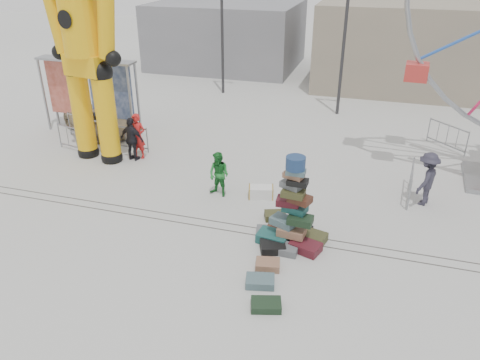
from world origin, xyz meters
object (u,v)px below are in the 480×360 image
(lamp_post_right, at_px, (348,25))
(banner_scaffold, at_px, (88,78))
(barricade_dummy_c, at_px, (126,138))
(pedestrian_black, at_px, (132,139))
(barricade_wheel_front, at_px, (411,183))
(suitcase_tower, at_px, (293,220))
(steamer_trunk, at_px, (261,192))
(barricade_dummy_b, at_px, (76,140))
(pedestrian_grey, at_px, (427,179))
(lamp_post_left, at_px, (223,14))
(barricade_dummy_a, at_px, (84,128))
(crash_test_dummy, at_px, (85,49))
(barricade_wheel_back, at_px, (447,136))
(pedestrian_red, at_px, (138,136))
(pedestrian_green, at_px, (219,175))

(lamp_post_right, bearing_deg, banner_scaffold, -150.97)
(barricade_dummy_c, xyz_separation_m, pedestrian_black, (0.79, -0.82, 0.35))
(barricade_wheel_front, bearing_deg, lamp_post_right, 25.17)
(suitcase_tower, xyz_separation_m, steamer_trunk, (-1.57, 2.45, -0.58))
(steamer_trunk, height_order, barricade_dummy_b, barricade_dummy_b)
(steamer_trunk, distance_m, pedestrian_grey, 5.58)
(lamp_post_left, distance_m, banner_scaffold, 9.07)
(lamp_post_left, relative_size, barricade_dummy_a, 4.00)
(crash_test_dummy, height_order, barricade_wheel_front, crash_test_dummy)
(crash_test_dummy, xyz_separation_m, banner_scaffold, (-1.93, 2.66, -1.91))
(banner_scaffold, relative_size, barricade_dummy_c, 2.36)
(barricade_dummy_a, xyz_separation_m, pedestrian_grey, (14.46, -1.84, 0.39))
(barricade_wheel_front, height_order, pedestrian_grey, pedestrian_grey)
(barricade_dummy_c, bearing_deg, lamp_post_right, 40.45)
(lamp_post_right, xyz_separation_m, barricade_dummy_a, (-10.70, -6.99, -3.93))
(lamp_post_left, bearing_deg, pedestrian_grey, -45.19)
(suitcase_tower, xyz_separation_m, banner_scaffold, (-10.74, 6.45, 1.78))
(barricade_wheel_back, relative_size, pedestrian_black, 1.11)
(pedestrian_red, bearing_deg, pedestrian_grey, -3.65)
(barricade_dummy_c, xyz_separation_m, barricade_wheel_back, (13.17, 4.20, 0.00))
(lamp_post_left, height_order, crash_test_dummy, crash_test_dummy)
(pedestrian_black, xyz_separation_m, pedestrian_grey, (11.22, -0.43, 0.03))
(barricade_dummy_a, bearing_deg, barricade_wheel_front, 10.93)
(barricade_wheel_front, bearing_deg, pedestrian_grey, -126.25)
(suitcase_tower, distance_m, pedestrian_grey, 5.27)
(barricade_dummy_a, bearing_deg, pedestrian_grey, 9.67)
(barricade_wheel_back, xyz_separation_m, pedestrian_green, (-8.02, -6.90, 0.26))
(barricade_dummy_a, height_order, barricade_dummy_c, same)
(pedestrian_green, bearing_deg, barricade_wheel_front, 32.79)
(lamp_post_right, distance_m, barricade_dummy_c, 11.87)
(banner_scaffold, relative_size, pedestrian_grey, 2.52)
(suitcase_tower, relative_size, steamer_trunk, 3.28)
(suitcase_tower, bearing_deg, pedestrian_red, 160.09)
(barricade_dummy_b, relative_size, barricade_dummy_c, 1.00)
(banner_scaffold, distance_m, barricade_dummy_b, 3.14)
(pedestrian_red, distance_m, pedestrian_black, 0.29)
(barricade_dummy_c, relative_size, barricade_wheel_front, 1.00)
(barricade_wheel_back, height_order, pedestrian_green, pedestrian_green)
(lamp_post_left, relative_size, crash_test_dummy, 0.94)
(steamer_trunk, height_order, pedestrian_red, pedestrian_red)
(barricade_dummy_a, bearing_deg, crash_test_dummy, -25.62)
(suitcase_tower, relative_size, banner_scaffold, 0.59)
(crash_test_dummy, height_order, pedestrian_black, crash_test_dummy)
(crash_test_dummy, height_order, banner_scaffold, crash_test_dummy)
(lamp_post_right, bearing_deg, barricade_dummy_b, -140.75)
(barricade_wheel_front, xyz_separation_m, pedestrian_black, (-10.78, 0.07, 0.35))
(lamp_post_right, height_order, pedestrian_red, lamp_post_right)
(barricade_wheel_front, height_order, barricade_wheel_back, same)
(lamp_post_right, height_order, barricade_wheel_front, lamp_post_right)
(steamer_trunk, bearing_deg, banner_scaffold, 141.91)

